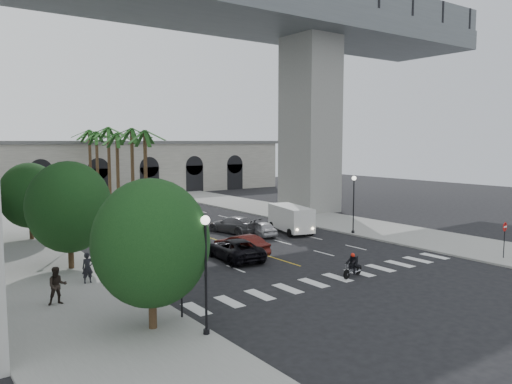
% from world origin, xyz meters
% --- Properties ---
extents(ground, '(140.00, 140.00, 0.00)m').
position_xyz_m(ground, '(0.00, 0.00, 0.00)').
color(ground, black).
rests_on(ground, ground).
extents(sidewalk_left, '(8.00, 100.00, 0.15)m').
position_xyz_m(sidewalk_left, '(-15.00, 15.00, 0.07)').
color(sidewalk_left, gray).
rests_on(sidewalk_left, ground).
extents(sidewalk_right, '(8.00, 100.00, 0.15)m').
position_xyz_m(sidewalk_right, '(15.00, 15.00, 0.07)').
color(sidewalk_right, gray).
rests_on(sidewalk_right, ground).
extents(median, '(2.00, 24.00, 0.20)m').
position_xyz_m(median, '(0.00, 38.00, 0.10)').
color(median, gray).
rests_on(median, ground).
extents(pier_building, '(71.00, 10.50, 8.50)m').
position_xyz_m(pier_building, '(0.00, 55.00, 4.27)').
color(pier_building, beige).
rests_on(pier_building, ground).
extents(bridge, '(75.00, 13.00, 26.00)m').
position_xyz_m(bridge, '(3.42, 22.00, 18.51)').
color(bridge, gray).
rests_on(bridge, ground).
extents(palm_a, '(3.20, 3.20, 10.30)m').
position_xyz_m(palm_a, '(0.00, 28.00, 9.10)').
color(palm_a, '#47331E').
rests_on(palm_a, ground).
extents(palm_b, '(3.20, 3.20, 10.60)m').
position_xyz_m(palm_b, '(0.10, 32.00, 9.37)').
color(palm_b, '#47331E').
rests_on(palm_b, ground).
extents(palm_c, '(3.20, 3.20, 10.10)m').
position_xyz_m(palm_c, '(-0.20, 36.00, 8.91)').
color(palm_c, '#47331E').
rests_on(palm_c, ground).
extents(palm_d, '(3.20, 3.20, 10.90)m').
position_xyz_m(palm_d, '(0.15, 40.00, 9.65)').
color(palm_d, '#47331E').
rests_on(palm_d, ground).
extents(palm_e, '(3.20, 3.20, 10.40)m').
position_xyz_m(palm_e, '(-0.10, 44.00, 9.19)').
color(palm_e, '#47331E').
rests_on(palm_e, ground).
extents(palm_f, '(3.20, 3.20, 10.70)m').
position_xyz_m(palm_f, '(0.20, 48.00, 9.46)').
color(palm_f, '#47331E').
rests_on(palm_f, ground).
extents(street_tree_near, '(5.20, 5.20, 6.89)m').
position_xyz_m(street_tree_near, '(-13.00, -3.00, 4.02)').
color(street_tree_near, '#382616').
rests_on(street_tree_near, ground).
extents(street_tree_mid, '(5.44, 5.44, 7.21)m').
position_xyz_m(street_tree_mid, '(-13.00, 10.00, 4.21)').
color(street_tree_mid, '#382616').
rests_on(street_tree_mid, ground).
extents(street_tree_far, '(5.04, 5.04, 6.68)m').
position_xyz_m(street_tree_far, '(-13.00, 22.00, 3.90)').
color(street_tree_far, '#382616').
rests_on(street_tree_far, ground).
extents(lamp_post_left_near, '(0.40, 0.40, 5.35)m').
position_xyz_m(lamp_post_left_near, '(-11.40, -5.00, 3.22)').
color(lamp_post_left_near, black).
rests_on(lamp_post_left_near, ground).
extents(lamp_post_left_far, '(0.40, 0.40, 5.35)m').
position_xyz_m(lamp_post_left_far, '(-11.40, 16.00, 3.22)').
color(lamp_post_left_far, black).
rests_on(lamp_post_left_far, ground).
extents(lamp_post_right, '(0.40, 0.40, 5.35)m').
position_xyz_m(lamp_post_right, '(11.40, 8.00, 3.22)').
color(lamp_post_right, black).
rests_on(lamp_post_right, ground).
extents(traffic_signal_near, '(0.25, 0.18, 3.65)m').
position_xyz_m(traffic_signal_near, '(-11.30, -2.50, 2.51)').
color(traffic_signal_near, black).
rests_on(traffic_signal_near, ground).
extents(traffic_signal_far, '(0.25, 0.18, 3.65)m').
position_xyz_m(traffic_signal_far, '(-11.30, 1.50, 2.51)').
color(traffic_signal_far, black).
rests_on(traffic_signal_far, ground).
extents(motorcycle_rider, '(2.06, 0.71, 1.52)m').
position_xyz_m(motorcycle_rider, '(0.99, -1.88, 0.69)').
color(motorcycle_rider, black).
rests_on(motorcycle_rider, ground).
extents(car_a, '(2.40, 4.18, 1.34)m').
position_xyz_m(car_a, '(4.30, 12.31, 0.67)').
color(car_a, '#B8B7BC').
rests_on(car_a, ground).
extents(car_b, '(2.28, 4.89, 1.55)m').
position_xyz_m(car_b, '(-1.50, 7.05, 0.78)').
color(car_b, '#4A130E').
rests_on(car_b, ground).
extents(car_c, '(3.20, 5.81, 1.54)m').
position_xyz_m(car_c, '(-2.63, 6.21, 0.77)').
color(car_c, black).
rests_on(car_c, ground).
extents(car_d, '(3.41, 5.67, 1.54)m').
position_xyz_m(car_d, '(3.04, 15.12, 0.77)').
color(car_d, '#5C5A5F').
rests_on(car_d, ground).
extents(car_e, '(2.19, 5.06, 1.70)m').
position_xyz_m(car_e, '(-5.77, 19.21, 0.85)').
color(car_e, '#0D1740').
rests_on(car_e, ground).
extents(cargo_van, '(3.50, 6.14, 2.46)m').
position_xyz_m(cargo_van, '(7.45, 12.07, 1.37)').
color(cargo_van, white).
rests_on(cargo_van, ground).
extents(pedestrian_a, '(0.66, 0.44, 1.80)m').
position_xyz_m(pedestrian_a, '(-13.17, 5.89, 1.05)').
color(pedestrian_a, black).
rests_on(pedestrian_a, sidewalk_left).
extents(pedestrian_b, '(1.04, 0.86, 1.96)m').
position_xyz_m(pedestrian_b, '(-15.63, 2.86, 1.13)').
color(pedestrian_b, black).
rests_on(pedestrian_b, sidewalk_left).
extents(do_not_enter_sign, '(0.67, 0.12, 2.74)m').
position_xyz_m(do_not_enter_sign, '(13.00, -5.07, 1.99)').
color(do_not_enter_sign, black).
rests_on(do_not_enter_sign, ground).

